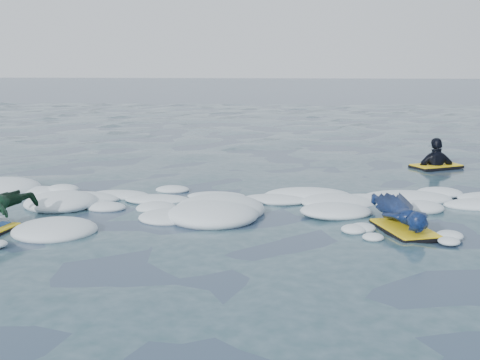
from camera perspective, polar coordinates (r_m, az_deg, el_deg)
name	(u,v)px	position (r m, az deg, el deg)	size (l,w,h in m)	color
ground	(204,227)	(7.80, -3.41, -4.45)	(120.00, 120.00, 0.00)	#192A3D
foam_band	(214,207)	(8.79, -2.52, -2.61)	(12.00, 3.10, 0.30)	white
prone_woman_unit	(402,214)	(7.95, 15.07, -3.09)	(0.80, 1.55, 0.37)	black
waiting_rider_unit	(436,174)	(12.54, 18.05, 0.57)	(1.11, 0.92, 1.46)	black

